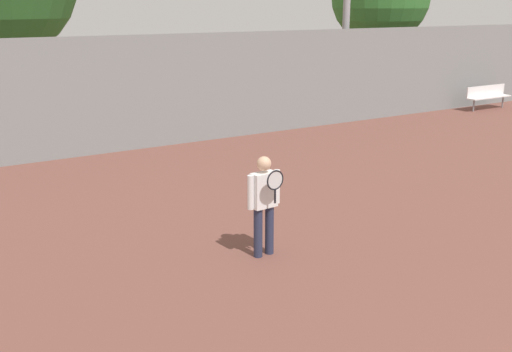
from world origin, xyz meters
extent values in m
cylinder|color=#282D47|center=(-1.30, 6.53, 0.41)|extent=(0.14, 0.14, 0.81)
cylinder|color=#282D47|center=(-1.08, 6.55, 0.41)|extent=(0.14, 0.14, 0.81)
cube|color=white|center=(-1.19, 6.54, 1.09)|extent=(0.43, 0.23, 0.56)
cylinder|color=white|center=(-1.44, 6.51, 1.10)|extent=(0.10, 0.10, 0.54)
cylinder|color=white|center=(-0.93, 6.56, 1.10)|extent=(0.10, 0.10, 0.54)
sphere|color=#DBAD89|center=(-1.19, 6.54, 1.51)|extent=(0.23, 0.23, 0.23)
cylinder|color=black|center=(-1.16, 6.26, 1.06)|extent=(0.03, 0.03, 0.22)
torus|color=black|center=(-1.16, 6.26, 1.32)|extent=(0.31, 0.05, 0.31)
cylinder|color=silver|center=(-1.16, 6.26, 1.32)|extent=(0.27, 0.03, 0.27)
cube|color=white|center=(13.36, 13.61, 0.47)|extent=(2.10, 0.40, 0.04)
cylinder|color=gray|center=(12.52, 13.61, 0.22)|extent=(0.06, 0.06, 0.45)
cylinder|color=gray|center=(14.20, 13.61, 0.22)|extent=(0.06, 0.06, 0.45)
cube|color=white|center=(13.36, 13.79, 0.69)|extent=(2.10, 0.04, 0.40)
cube|color=gray|center=(0.00, 14.49, 1.54)|extent=(34.42, 0.06, 3.08)
cylinder|color=brown|center=(12.49, 18.90, 1.27)|extent=(0.40, 0.40, 2.55)
cylinder|color=brown|center=(-2.41, 21.22, 1.30)|extent=(0.34, 0.34, 2.61)
camera|label=1|loc=(-5.93, -0.94, 3.88)|focal=42.00mm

